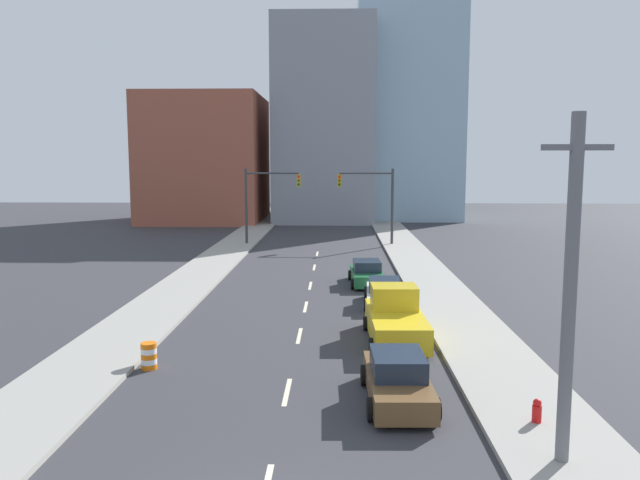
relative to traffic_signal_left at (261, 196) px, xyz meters
The scene contains 20 objects.
sidewalk_left 6.76m from the traffic_signal_left, 115.72° to the left, with size 3.49×95.94×0.17m.
sidewalk_right 13.90m from the traffic_signal_left, 20.85° to the left, with size 3.49×95.94×0.17m.
lane_stripe_at_8m 35.86m from the traffic_signal_left, 81.85° to the right, with size 0.16×2.40×0.01m, color beige.
lane_stripe_at_15m 29.52m from the traffic_signal_left, 80.05° to the right, with size 0.16×2.40×0.01m, color beige.
lane_stripe_at_20m 24.38m from the traffic_signal_left, 77.86° to the right, with size 0.16×2.40×0.01m, color beige.
lane_stripe_at_25m 19.21m from the traffic_signal_left, 74.36° to the right, with size 0.16×2.40×0.01m, color beige.
lane_stripe_at_32m 13.34m from the traffic_signal_left, 66.41° to the right, with size 0.16×2.40×0.01m, color beige.
lane_stripe_at_38m 8.38m from the traffic_signal_left, 45.14° to the right, with size 0.16×2.40×0.01m, color beige.
building_brick_left 25.11m from the traffic_signal_left, 112.74° to the left, with size 14.00×16.00×15.27m.
building_office_center 28.47m from the traffic_signal_left, 79.59° to the left, with size 12.00×20.00×24.08m.
building_glass_right 35.82m from the traffic_signal_left, 63.36° to the left, with size 13.00×20.00×26.95m.
traffic_signal_left is the anchor object (origin of this frame).
traffic_signal_right 10.08m from the traffic_signal_left, ahead, with size 4.91×0.35×6.72m.
utility_pole_right_near 41.75m from the traffic_signal_left, 73.21° to the right, with size 1.60×0.32×8.44m.
traffic_barrel 33.37m from the traffic_signal_left, 90.06° to the right, with size 0.56×0.56×0.95m.
fire_hydrant 39.86m from the traffic_signal_left, 72.15° to the right, with size 0.26×0.26×0.84m.
sedan_brown 37.12m from the traffic_signal_left, 76.70° to the right, with size 2.15×4.67×1.53m.
pickup_truck_yellow 30.82m from the traffic_signal_left, 72.81° to the right, with size 2.53×5.45×2.16m.
sedan_white 24.96m from the traffic_signal_left, 68.47° to the right, with size 2.21×4.45×1.37m.
sedan_green 19.78m from the traffic_signal_left, 64.31° to the right, with size 2.19×4.65×1.46m.
Camera 1 is at (1.59, -11.11, 7.32)m, focal length 35.00 mm.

